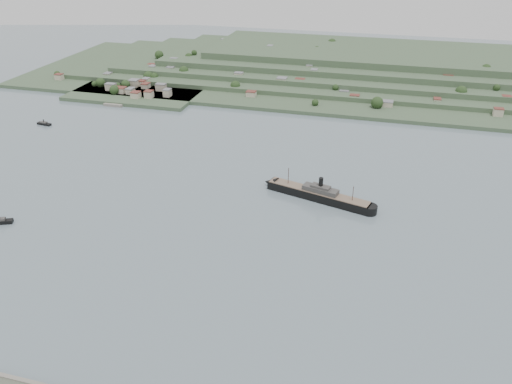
# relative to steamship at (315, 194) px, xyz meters

# --- Properties ---
(ground) EXTENTS (1400.00, 1400.00, 0.00)m
(ground) POSITION_rel_steamship_xyz_m (-45.83, -52.21, -3.99)
(ground) COLOR slate
(ground) RESTS_ON ground
(far_peninsula) EXTENTS (760.00, 309.00, 30.00)m
(far_peninsula) POSITION_rel_steamship_xyz_m (-17.93, 340.89, 7.89)
(far_peninsula) COLOR #3B5236
(far_peninsula) RESTS_ON ground
(steamship) EXTENTS (88.32, 33.24, 21.62)m
(steamship) POSITION_rel_steamship_xyz_m (0.00, 0.00, 0.00)
(steamship) COLOR black
(steamship) RESTS_ON ground
(tugboat) EXTENTS (16.47, 10.35, 7.24)m
(tugboat) POSITION_rel_steamship_xyz_m (-200.72, -90.39, -2.23)
(tugboat) COLOR black
(tugboat) RESTS_ON ground
(ferry_west) EXTENTS (15.98, 6.41, 5.82)m
(ferry_west) POSITION_rel_steamship_xyz_m (-289.02, 80.73, -2.59)
(ferry_west) COLOR black
(ferry_west) RESTS_ON ground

